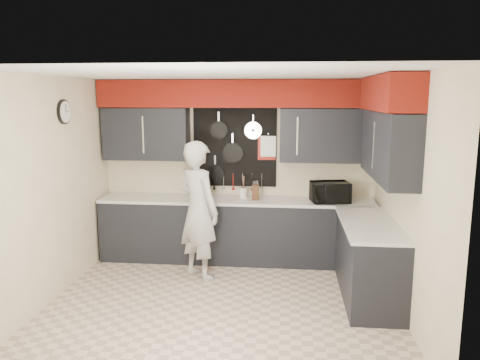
# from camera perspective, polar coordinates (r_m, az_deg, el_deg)

# --- Properties ---
(ground) EXTENTS (4.00, 4.00, 0.00)m
(ground) POSITION_cam_1_polar(r_m,az_deg,el_deg) (5.63, -2.10, -14.70)
(ground) COLOR beige
(ground) RESTS_ON ground
(back_wall_assembly) EXTENTS (4.00, 0.36, 2.60)m
(back_wall_assembly) POSITION_cam_1_polar(r_m,az_deg,el_deg) (6.70, -0.25, 7.13)
(back_wall_assembly) COLOR beige
(back_wall_assembly) RESTS_ON ground
(right_wall_assembly) EXTENTS (0.36, 3.50, 2.60)m
(right_wall_assembly) POSITION_cam_1_polar(r_m,az_deg,el_deg) (5.46, 17.90, 5.23)
(right_wall_assembly) COLOR beige
(right_wall_assembly) RESTS_ON ground
(left_wall_assembly) EXTENTS (0.05, 3.50, 2.60)m
(left_wall_assembly) POSITION_cam_1_polar(r_m,az_deg,el_deg) (5.84, -21.94, -0.75)
(left_wall_assembly) COLOR beige
(left_wall_assembly) RESTS_ON ground
(base_cabinets) EXTENTS (3.95, 2.20, 0.92)m
(base_cabinets) POSITION_cam_1_polar(r_m,az_deg,el_deg) (6.48, 3.58, -6.98)
(base_cabinets) COLOR black
(base_cabinets) RESTS_ON ground
(microwave) EXTENTS (0.57, 0.44, 0.28)m
(microwave) POSITION_cam_1_polar(r_m,az_deg,el_deg) (6.57, 10.91, -1.46)
(microwave) COLOR black
(microwave) RESTS_ON base_cabinets
(knife_block) EXTENTS (0.10, 0.10, 0.22)m
(knife_block) POSITION_cam_1_polar(r_m,az_deg,el_deg) (6.61, 1.90, -1.50)
(knife_block) COLOR #3D2713
(knife_block) RESTS_ON base_cabinets
(utensil_crock) EXTENTS (0.11, 0.11, 0.15)m
(utensil_crock) POSITION_cam_1_polar(r_m,az_deg,el_deg) (6.75, 0.38, -1.57)
(utensil_crock) COLOR silver
(utensil_crock) RESTS_ON base_cabinets
(coffee_maker) EXTENTS (0.24, 0.27, 0.34)m
(coffee_maker) POSITION_cam_1_polar(r_m,az_deg,el_deg) (6.79, -4.48, -0.65)
(coffee_maker) COLOR black
(coffee_maker) RESTS_ON base_cabinets
(person) EXTENTS (0.79, 0.76, 1.81)m
(person) POSITION_cam_1_polar(r_m,az_deg,el_deg) (6.10, -5.07, -3.72)
(person) COLOR #B7B7B5
(person) RESTS_ON ground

